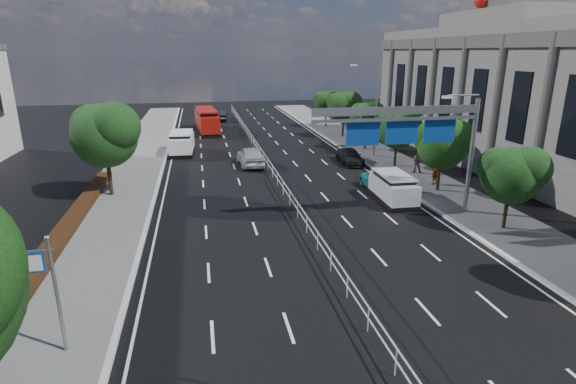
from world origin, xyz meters
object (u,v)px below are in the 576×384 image
object	(u,v)px
parked_car_teal	(383,183)
silver_minivan	(393,188)
white_minivan	(182,143)
near_car_silver	(251,156)
toilet_sign	(38,277)
near_car_dark	(221,115)
pedestrian_b	(416,161)
overhead_gantry	(415,127)
red_bus	(207,120)
pedestrian_a	(435,172)
parked_car_dark	(350,156)

from	to	relation	value
parked_car_teal	silver_minivan	bearing A→B (deg)	-97.90
white_minivan	near_car_silver	world-z (taller)	white_minivan
toilet_sign	parked_car_teal	world-z (taller)	toilet_sign
near_car_dark	pedestrian_b	xyz separation A→B (m)	(14.26, -34.27, 0.34)
silver_minivan	white_minivan	bearing A→B (deg)	130.69
toilet_sign	silver_minivan	distance (m)	22.42
overhead_gantry	near_car_dark	xyz separation A→B (m)	(-9.03, 43.74, -4.83)
near_car_dark	silver_minivan	size ratio (longest dim) A/B	0.99
near_car_dark	parked_car_teal	distance (m)	39.45
overhead_gantry	red_bus	world-z (taller)	overhead_gantry
overhead_gantry	white_minivan	bearing A→B (deg)	123.63
near_car_dark	pedestrian_b	bearing A→B (deg)	118.99
near_car_dark	pedestrian_a	bearing A→B (deg)	116.76
near_car_silver	silver_minivan	world-z (taller)	silver_minivan
silver_minivan	parked_car_teal	xyz separation A→B (m)	(0.26, 2.39, -0.33)
near_car_dark	toilet_sign	bearing A→B (deg)	87.25
parked_car_teal	pedestrian_a	world-z (taller)	pedestrian_a
white_minivan	toilet_sign	bearing A→B (deg)	-93.43
overhead_gantry	pedestrian_b	distance (m)	11.71
overhead_gantry	parked_car_teal	bearing A→B (deg)	83.53
toilet_sign	white_minivan	size ratio (longest dim) A/B	0.84
white_minivan	pedestrian_b	bearing A→B (deg)	-28.45
white_minivan	near_car_dark	world-z (taller)	white_minivan
toilet_sign	near_car_dark	size ratio (longest dim) A/B	0.92
white_minivan	pedestrian_b	size ratio (longest dim) A/B	2.67
near_car_silver	white_minivan	bearing A→B (deg)	-47.76
overhead_gantry	pedestrian_b	size ratio (longest dim) A/B	5.26
overhead_gantry	pedestrian_a	world-z (taller)	overhead_gantry
parked_car_teal	white_minivan	bearing A→B (deg)	131.41
toilet_sign	silver_minivan	world-z (taller)	toilet_sign
pedestrian_a	pedestrian_b	world-z (taller)	pedestrian_a
overhead_gantry	near_car_silver	size ratio (longest dim) A/B	2.04
pedestrian_b	pedestrian_a	bearing A→B (deg)	109.40
parked_car_dark	pedestrian_a	distance (m)	9.11
toilet_sign	pedestrian_b	bearing A→B (deg)	40.42
parked_car_teal	near_car_silver	bearing A→B (deg)	130.19
near_car_dark	overhead_gantry	bearing A→B (deg)	108.06
near_car_silver	parked_car_dark	distance (m)	9.08
red_bus	near_car_dark	world-z (taller)	red_bus
near_car_dark	parked_car_dark	size ratio (longest dim) A/B	1.06
parked_car_dark	pedestrian_b	distance (m)	6.29
white_minivan	red_bus	size ratio (longest dim) A/B	0.53
silver_minivan	parked_car_dark	world-z (taller)	silver_minivan
red_bus	parked_car_teal	bearing A→B (deg)	-71.59
red_bus	pedestrian_b	world-z (taller)	red_bus
pedestrian_b	toilet_sign	bearing A→B (deg)	63.49
toilet_sign	pedestrian_b	distance (m)	30.17
silver_minivan	pedestrian_a	xyz separation A→B (m)	(4.64, 2.84, 0.16)
near_car_silver	pedestrian_a	distance (m)	15.92
near_car_silver	near_car_dark	world-z (taller)	near_car_silver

